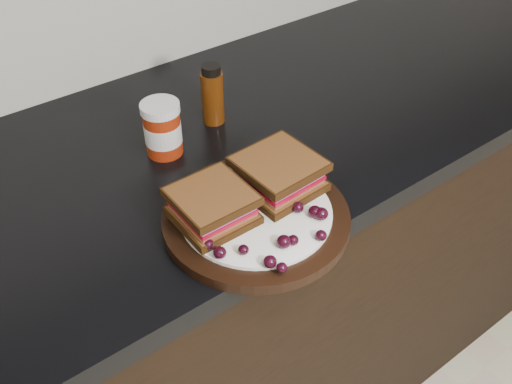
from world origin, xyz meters
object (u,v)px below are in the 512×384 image
at_px(plate, 256,218).
at_px(oil_bottle, 212,94).
at_px(condiment_jar, 163,129).
at_px(sandwich_left, 212,206).

distance_m(plate, oil_bottle, 0.29).
xyz_separation_m(condiment_jar, oil_bottle, (0.12, 0.03, 0.01)).
bearing_deg(plate, sandwich_left, 158.12).
relative_size(plate, condiment_jar, 2.89).
relative_size(plate, sandwich_left, 2.64).
distance_m(sandwich_left, oil_bottle, 0.29).
distance_m(plate, sandwich_left, 0.08).
distance_m(condiment_jar, oil_bottle, 0.13).
height_order(plate, oil_bottle, oil_bottle).
bearing_deg(oil_bottle, condiment_jar, -165.67).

